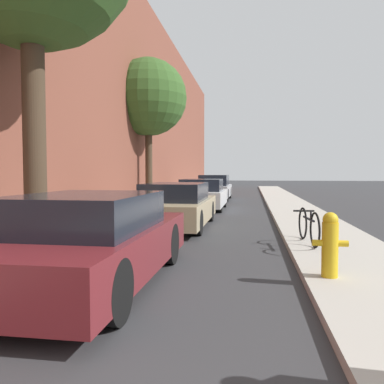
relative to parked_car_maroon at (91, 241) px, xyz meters
name	(u,v)px	position (x,y,z in m)	size (l,w,h in m)	color
ground_plane	(222,212)	(1.01, 10.24, -0.62)	(120.00, 120.00, 0.00)	#333335
sidewalk_left	(151,209)	(-1.89, 10.24, -0.56)	(2.00, 52.00, 0.12)	#ADA89E
sidewalk_right	(296,211)	(3.91, 10.24, -0.56)	(2.00, 52.00, 0.12)	#ADA89E
building_facade_left	(118,90)	(-3.24, 10.24, 4.34)	(0.70, 52.00, 9.91)	brown
parked_car_maroon	(91,241)	(0.00, 0.00, 0.00)	(1.82, 4.31, 1.27)	black
parked_car_champagne	(177,206)	(0.08, 5.74, -0.01)	(1.79, 4.56, 1.26)	black
parked_car_white	(202,195)	(0.14, 11.04, 0.00)	(1.83, 3.91, 1.29)	black
parked_car_silver	(214,188)	(0.09, 16.85, 0.06)	(1.75, 4.49, 1.42)	black
street_tree_far	(148,98)	(-2.38, 11.78, 4.27)	(3.43, 3.43, 6.51)	#423323
fire_hydrant	(330,244)	(3.26, 0.48, -0.04)	(0.48, 0.22, 0.90)	gold
bicycle	(308,226)	(3.34, 3.07, -0.15)	(0.44, 1.68, 0.69)	black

